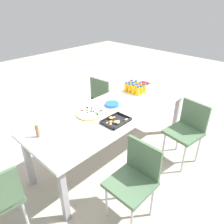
# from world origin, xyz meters

# --- Properties ---
(ground_plane) EXTENTS (12.00, 12.00, 0.00)m
(ground_plane) POSITION_xyz_m (0.00, 0.00, 0.00)
(ground_plane) COLOR #B2A899
(party_table) EXTENTS (2.33, 0.85, 0.72)m
(party_table) POSITION_xyz_m (0.00, 0.00, 0.66)
(party_table) COLOR white
(party_table) RESTS_ON ground_plane
(chair_far_right) EXTENTS (0.40, 0.40, 0.83)m
(chair_far_right) POSITION_xyz_m (0.56, 0.78, 0.50)
(chair_far_right) COLOR #4C6B4C
(chair_far_right) RESTS_ON ground_plane
(chair_near_left) EXTENTS (0.43, 0.43, 0.83)m
(chair_near_left) POSITION_xyz_m (-0.54, -0.73, 0.50)
(chair_near_left) COLOR #4C6B4C
(chair_near_left) RESTS_ON ground_plane
(chair_far_left) EXTENTS (0.45, 0.45, 0.83)m
(chair_far_left) POSITION_xyz_m (-0.57, 0.75, 0.50)
(chair_far_left) COLOR #4C6B4C
(chair_far_left) RESTS_ON ground_plane
(juice_bottle_0) EXTENTS (0.05, 0.05, 0.14)m
(juice_bottle_0) POSITION_xyz_m (-0.68, -0.27, 0.79)
(juice_bottle_0) COLOR #F9AE14
(juice_bottle_0) RESTS_ON party_table
(juice_bottle_1) EXTENTS (0.05, 0.05, 0.13)m
(juice_bottle_1) POSITION_xyz_m (-0.61, -0.26, 0.78)
(juice_bottle_1) COLOR #FAAB14
(juice_bottle_1) RESTS_ON party_table
(juice_bottle_2) EXTENTS (0.06, 0.06, 0.14)m
(juice_bottle_2) POSITION_xyz_m (-0.54, -0.26, 0.79)
(juice_bottle_2) COLOR #F9AF14
(juice_bottle_2) RESTS_ON party_table
(juice_bottle_3) EXTENTS (0.06, 0.06, 0.15)m
(juice_bottle_3) POSITION_xyz_m (-0.69, -0.20, 0.79)
(juice_bottle_3) COLOR #FAAF14
(juice_bottle_3) RESTS_ON party_table
(juice_bottle_4) EXTENTS (0.06, 0.06, 0.15)m
(juice_bottle_4) POSITION_xyz_m (-0.61, -0.19, 0.79)
(juice_bottle_4) COLOR #F8AB14
(juice_bottle_4) RESTS_ON party_table
(juice_bottle_5) EXTENTS (0.05, 0.05, 0.14)m
(juice_bottle_5) POSITION_xyz_m (-0.53, -0.20, 0.79)
(juice_bottle_5) COLOR #FAAC14
(juice_bottle_5) RESTS_ON party_table
(juice_bottle_6) EXTENTS (0.06, 0.06, 0.15)m
(juice_bottle_6) POSITION_xyz_m (-0.69, -0.12, 0.79)
(juice_bottle_6) COLOR #F8AE14
(juice_bottle_6) RESTS_ON party_table
(juice_bottle_7) EXTENTS (0.06, 0.06, 0.14)m
(juice_bottle_7) POSITION_xyz_m (-0.61, -0.12, 0.79)
(juice_bottle_7) COLOR #F9AE14
(juice_bottle_7) RESTS_ON party_table
(juice_bottle_8) EXTENTS (0.06, 0.06, 0.15)m
(juice_bottle_8) POSITION_xyz_m (-0.53, -0.12, 0.79)
(juice_bottle_8) COLOR #F9AD14
(juice_bottle_8) RESTS_ON party_table
(juice_bottle_9) EXTENTS (0.05, 0.05, 0.14)m
(juice_bottle_9) POSITION_xyz_m (-0.69, -0.04, 0.79)
(juice_bottle_9) COLOR #FAAB14
(juice_bottle_9) RESTS_ON party_table
(juice_bottle_10) EXTENTS (0.06, 0.06, 0.13)m
(juice_bottle_10) POSITION_xyz_m (-0.60, -0.04, 0.78)
(juice_bottle_10) COLOR #F9AF14
(juice_bottle_10) RESTS_ON party_table
(juice_bottle_11) EXTENTS (0.05, 0.05, 0.14)m
(juice_bottle_11) POSITION_xyz_m (-0.54, -0.04, 0.79)
(juice_bottle_11) COLOR #F8AC14
(juice_bottle_11) RESTS_ON party_table
(fruit_pizza) EXTENTS (0.34, 0.34, 0.05)m
(fruit_pizza) POSITION_xyz_m (0.31, -0.13, 0.74)
(fruit_pizza) COLOR tan
(fruit_pizza) RESTS_ON party_table
(snack_tray) EXTENTS (0.31, 0.22, 0.04)m
(snack_tray) POSITION_xyz_m (0.23, 0.22, 0.74)
(snack_tray) COLOR black
(snack_tray) RESTS_ON party_table
(plate_stack) EXTENTS (0.19, 0.19, 0.03)m
(plate_stack) POSITION_xyz_m (-0.05, -0.10, 0.74)
(plate_stack) COLOR blue
(plate_stack) RESTS_ON party_table
(napkin_stack) EXTENTS (0.15, 0.15, 0.02)m
(napkin_stack) POSITION_xyz_m (-0.97, -0.25, 0.73)
(napkin_stack) COLOR red
(napkin_stack) RESTS_ON party_table
(cardboard_tube) EXTENTS (0.04, 0.04, 0.15)m
(cardboard_tube) POSITION_xyz_m (0.99, -0.16, 0.80)
(cardboard_tube) COLOR #9E7A56
(cardboard_tube) RESTS_ON party_table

